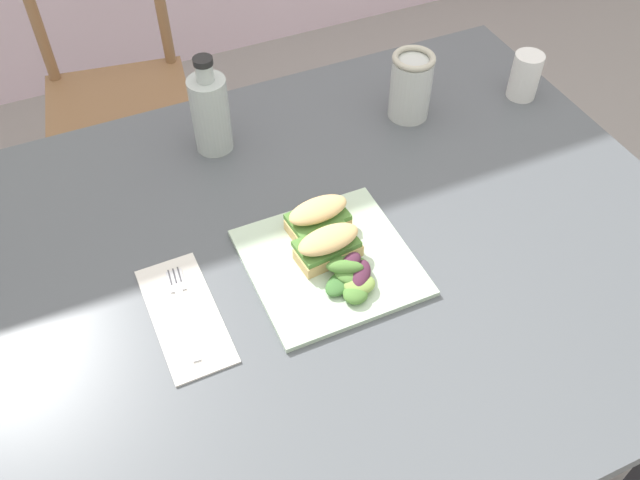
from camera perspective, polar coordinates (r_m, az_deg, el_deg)
The scene contains 12 objects.
ground_plane at distance 1.83m, azimuth 2.37°, elevation -14.40°, with size 9.58×9.58×0.00m, color gray.
dining_table at distance 1.24m, azimuth -1.00°, elevation -4.75°, with size 1.38×1.02×0.74m.
chair_wooden_far at distance 2.08m, azimuth -16.58°, elevation 11.43°, with size 0.46×0.46×0.87m.
plate_lunch at distance 1.15m, azimuth 0.82°, elevation -1.86°, with size 0.27×0.27×0.01m, color beige.
sandwich_half_front at distance 1.13m, azimuth 0.68°, elevation -0.44°, with size 0.11×0.07×0.06m.
sandwich_half_back at distance 1.17m, azimuth -0.12°, elevation 1.92°, with size 0.11×0.07×0.06m.
salad_mixed_greens at distance 1.10m, azimuth 2.62°, elevation -2.91°, with size 0.10×0.12×0.04m.
napkin_folded at distance 1.10m, azimuth -11.23°, elevation -6.16°, with size 0.10×0.24×0.00m, color silver.
fork_on_napkin at distance 1.11m, azimuth -11.44°, elevation -5.36°, with size 0.04×0.19×0.00m.
bottle_cold_brew at distance 1.34m, azimuth -9.11°, elevation 10.16°, with size 0.07×0.07×0.20m.
mason_jar_iced_tea at distance 1.42m, azimuth 7.58°, elevation 12.43°, with size 0.09×0.09×0.14m.
cup_extra_side at distance 1.53m, azimuth 16.79°, elevation 13.02°, with size 0.06×0.06×0.10m, color white.
Camera 1 is at (-0.41, -0.74, 1.62)m, focal length 38.24 mm.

